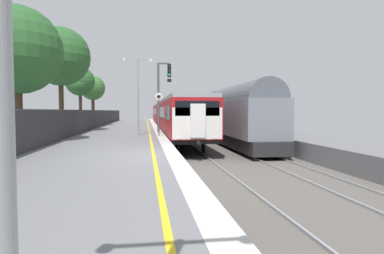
# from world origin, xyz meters

# --- Properties ---
(ground) EXTENTS (17.40, 110.00, 1.21)m
(ground) POSITION_xyz_m (2.64, 0.00, -0.61)
(ground) COLOR slate
(commuter_train_at_platform) EXTENTS (2.83, 42.98, 3.81)m
(commuter_train_at_platform) POSITION_xyz_m (2.10, 25.94, 1.27)
(commuter_train_at_platform) COLOR maroon
(commuter_train_at_platform) RESTS_ON ground
(freight_train_adjacent_track) EXTENTS (2.60, 51.67, 4.51)m
(freight_train_adjacent_track) POSITION_xyz_m (6.10, 29.84, 1.46)
(freight_train_adjacent_track) COLOR #232326
(freight_train_adjacent_track) RESTS_ON ground
(signal_gantry) EXTENTS (1.10, 0.24, 5.41)m
(signal_gantry) POSITION_xyz_m (0.61, 13.03, 3.36)
(signal_gantry) COLOR #47474C
(signal_gantry) RESTS_ON ground
(speed_limit_sign) EXTENTS (0.59, 0.08, 2.95)m
(speed_limit_sign) POSITION_xyz_m (0.25, 9.72, 1.87)
(speed_limit_sign) COLOR #59595B
(speed_limit_sign) RESTS_ON ground
(platform_lamp_mid) EXTENTS (2.00, 0.20, 5.36)m
(platform_lamp_mid) POSITION_xyz_m (-1.16, 10.51, 3.18)
(platform_lamp_mid) COLOR #93999E
(platform_lamp_mid) RESTS_ON ground
(platform_back_fence) EXTENTS (0.07, 99.00, 1.77)m
(platform_back_fence) POSITION_xyz_m (-5.45, 0.00, 0.92)
(platform_back_fence) COLOR #282B2D
(platform_back_fence) RESTS_ON ground
(background_tree_left) EXTENTS (4.68, 4.68, 8.37)m
(background_tree_left) POSITION_xyz_m (-7.27, 15.14, 5.86)
(background_tree_left) COLOR #473323
(background_tree_left) RESTS_ON ground
(background_tree_centre) EXTENTS (2.96, 3.00, 6.19)m
(background_tree_centre) POSITION_xyz_m (-7.27, 22.37, 4.58)
(background_tree_centre) COLOR #473323
(background_tree_centre) RESTS_ON ground
(background_tree_right) EXTENTS (4.65, 4.65, 7.23)m
(background_tree_right) POSITION_xyz_m (-7.32, 6.13, 4.79)
(background_tree_right) COLOR #473323
(background_tree_right) RESTS_ON ground
(background_tree_back) EXTENTS (2.83, 2.83, 5.77)m
(background_tree_back) POSITION_xyz_m (-6.66, 26.83, 4.22)
(background_tree_back) COLOR #473323
(background_tree_back) RESTS_ON ground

